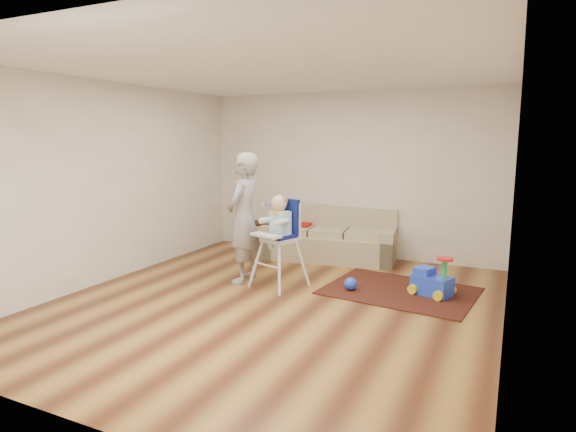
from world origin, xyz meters
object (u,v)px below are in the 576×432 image
at_px(toy_ball, 351,284).
at_px(adult, 244,218).
at_px(ride_on_toy, 432,275).
at_px(high_chair, 279,243).
at_px(side_table, 269,238).
at_px(sofa, 329,235).

bearing_deg(toy_ball, adult, -172.42).
xyz_separation_m(ride_on_toy, high_chair, (-1.89, -0.48, 0.32)).
height_order(side_table, toy_ball, side_table).
bearing_deg(side_table, high_chair, -58.11).
bearing_deg(toy_ball, side_table, 144.62).
xyz_separation_m(ride_on_toy, adult, (-2.44, -0.46, 0.61)).
distance_m(sofa, adult, 1.83).
relative_size(side_table, adult, 0.32).
bearing_deg(side_table, adult, -74.78).
height_order(ride_on_toy, high_chair, high_chair).
xyz_separation_m(ride_on_toy, toy_ball, (-0.97, -0.27, -0.17)).
distance_m(toy_ball, high_chair, 1.07).
bearing_deg(toy_ball, high_chair, -167.23).
relative_size(side_table, ride_on_toy, 1.10).
bearing_deg(high_chair, ride_on_toy, 32.38).
xyz_separation_m(sofa, high_chair, (-0.08, -1.66, 0.19)).
relative_size(side_table, toy_ball, 3.36).
distance_m(side_table, toy_ball, 2.32).
height_order(ride_on_toy, toy_ball, ride_on_toy).
bearing_deg(high_chair, side_table, 140.18).
distance_m(ride_on_toy, adult, 2.56).
bearing_deg(high_chair, adult, -163.13).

